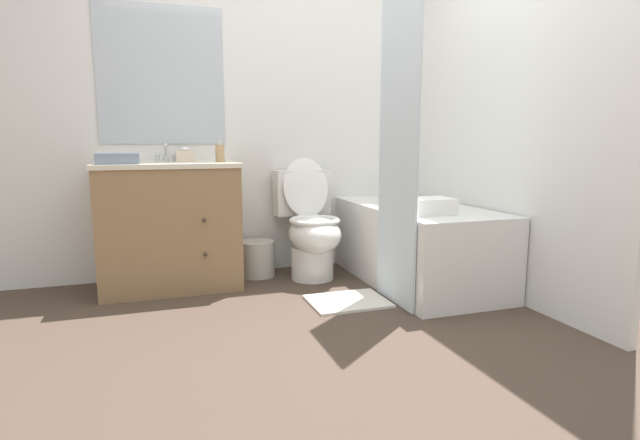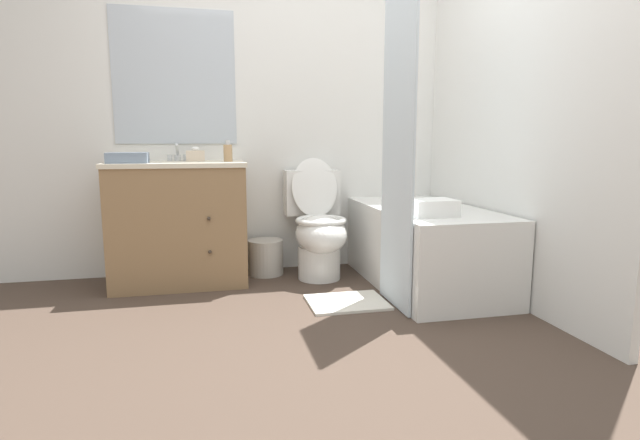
{
  "view_description": "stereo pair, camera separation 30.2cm",
  "coord_description": "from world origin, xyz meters",
  "px_view_note": "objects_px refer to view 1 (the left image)",
  "views": [
    {
      "loc": [
        -0.86,
        -2.13,
        0.98
      ],
      "look_at": [
        0.09,
        0.7,
        0.5
      ],
      "focal_mm": 28.0,
      "sensor_mm": 36.0,
      "label": 1
    },
    {
      "loc": [
        -0.57,
        -2.21,
        0.98
      ],
      "look_at": [
        0.09,
        0.7,
        0.5
      ],
      "focal_mm": 28.0,
      "sensor_mm": 36.0,
      "label": 2
    }
  ],
  "objects_px": {
    "soap_dispenser": "(220,153)",
    "hand_towel_folded": "(118,159)",
    "vanity_cabinet": "(170,224)",
    "tissue_box": "(185,156)",
    "bath_mat": "(348,301)",
    "toilet": "(310,227)",
    "sink_faucet": "(166,156)",
    "bathtub": "(417,244)",
    "wastebasket": "(257,258)",
    "bath_towel_folded": "(430,206)"
  },
  "relations": [
    {
      "from": "bath_mat",
      "to": "soap_dispenser",
      "type": "bearing_deg",
      "value": 133.92
    },
    {
      "from": "bathtub",
      "to": "wastebasket",
      "type": "xyz_separation_m",
      "value": [
        -1.02,
        0.51,
        -0.14
      ]
    },
    {
      "from": "vanity_cabinet",
      "to": "tissue_box",
      "type": "bearing_deg",
      "value": 41.74
    },
    {
      "from": "soap_dispenser",
      "to": "sink_faucet",
      "type": "bearing_deg",
      "value": 150.19
    },
    {
      "from": "vanity_cabinet",
      "to": "bathtub",
      "type": "relative_size",
      "value": 0.66
    },
    {
      "from": "vanity_cabinet",
      "to": "toilet",
      "type": "bearing_deg",
      "value": -4.08
    },
    {
      "from": "vanity_cabinet",
      "to": "soap_dispenser",
      "type": "height_order",
      "value": "soap_dispenser"
    },
    {
      "from": "toilet",
      "to": "hand_towel_folded",
      "type": "height_order",
      "value": "hand_towel_folded"
    },
    {
      "from": "wastebasket",
      "to": "tissue_box",
      "type": "height_order",
      "value": "tissue_box"
    },
    {
      "from": "bath_mat",
      "to": "tissue_box",
      "type": "bearing_deg",
      "value": 137.3
    },
    {
      "from": "toilet",
      "to": "soap_dispenser",
      "type": "bearing_deg",
      "value": 175.0
    },
    {
      "from": "vanity_cabinet",
      "to": "hand_towel_folded",
      "type": "xyz_separation_m",
      "value": [
        -0.29,
        -0.14,
        0.44
      ]
    },
    {
      "from": "vanity_cabinet",
      "to": "sink_faucet",
      "type": "height_order",
      "value": "sink_faucet"
    },
    {
      "from": "bathtub",
      "to": "bath_mat",
      "type": "relative_size",
      "value": 2.92
    },
    {
      "from": "bathtub",
      "to": "bath_mat",
      "type": "height_order",
      "value": "bathtub"
    },
    {
      "from": "soap_dispenser",
      "to": "hand_towel_folded",
      "type": "distance_m",
      "value": 0.64
    },
    {
      "from": "toilet",
      "to": "bath_towel_folded",
      "type": "bearing_deg",
      "value": -53.02
    },
    {
      "from": "sink_faucet",
      "to": "soap_dispenser",
      "type": "xyz_separation_m",
      "value": [
        0.34,
        -0.2,
        0.03
      ]
    },
    {
      "from": "vanity_cabinet",
      "to": "sink_faucet",
      "type": "bearing_deg",
      "value": 90.0
    },
    {
      "from": "soap_dispenser",
      "to": "bath_mat",
      "type": "distance_m",
      "value": 1.3
    },
    {
      "from": "hand_towel_folded",
      "to": "toilet",
      "type": "bearing_deg",
      "value": 3.32
    },
    {
      "from": "wastebasket",
      "to": "bath_towel_folded",
      "type": "xyz_separation_m",
      "value": [
        0.9,
        -0.87,
        0.46
      ]
    },
    {
      "from": "tissue_box",
      "to": "hand_towel_folded",
      "type": "bearing_deg",
      "value": -148.6
    },
    {
      "from": "toilet",
      "to": "wastebasket",
      "type": "distance_m",
      "value": 0.46
    },
    {
      "from": "soap_dispenser",
      "to": "hand_towel_folded",
      "type": "bearing_deg",
      "value": -168.67
    },
    {
      "from": "bathtub",
      "to": "bath_towel_folded",
      "type": "bearing_deg",
      "value": -109.42
    },
    {
      "from": "soap_dispenser",
      "to": "bath_towel_folded",
      "type": "height_order",
      "value": "soap_dispenser"
    },
    {
      "from": "hand_towel_folded",
      "to": "bath_mat",
      "type": "bearing_deg",
      "value": -23.35
    },
    {
      "from": "wastebasket",
      "to": "sink_faucet",
      "type": "bearing_deg",
      "value": 171.42
    },
    {
      "from": "sink_faucet",
      "to": "soap_dispenser",
      "type": "distance_m",
      "value": 0.4
    },
    {
      "from": "bathtub",
      "to": "hand_towel_folded",
      "type": "distance_m",
      "value": 2.02
    },
    {
      "from": "sink_faucet",
      "to": "wastebasket",
      "type": "relative_size",
      "value": 0.55
    },
    {
      "from": "sink_faucet",
      "to": "bath_towel_folded",
      "type": "distance_m",
      "value": 1.8
    },
    {
      "from": "bathtub",
      "to": "wastebasket",
      "type": "height_order",
      "value": "bathtub"
    },
    {
      "from": "vanity_cabinet",
      "to": "bathtub",
      "type": "bearing_deg",
      "value": -14.52
    },
    {
      "from": "bathtub",
      "to": "hand_towel_folded",
      "type": "bearing_deg",
      "value": 171.67
    },
    {
      "from": "wastebasket",
      "to": "soap_dispenser",
      "type": "distance_m",
      "value": 0.82
    },
    {
      "from": "sink_faucet",
      "to": "wastebasket",
      "type": "bearing_deg",
      "value": -8.58
    },
    {
      "from": "sink_faucet",
      "to": "tissue_box",
      "type": "height_order",
      "value": "sink_faucet"
    },
    {
      "from": "sink_faucet",
      "to": "bath_mat",
      "type": "height_order",
      "value": "sink_faucet"
    },
    {
      "from": "toilet",
      "to": "wastebasket",
      "type": "relative_size",
      "value": 3.32
    },
    {
      "from": "hand_towel_folded",
      "to": "vanity_cabinet",
      "type": "bearing_deg",
      "value": 26.04
    },
    {
      "from": "bathtub",
      "to": "bath_towel_folded",
      "type": "height_order",
      "value": "bath_towel_folded"
    },
    {
      "from": "toilet",
      "to": "bath_mat",
      "type": "xyz_separation_m",
      "value": [
        0.04,
        -0.63,
        -0.36
      ]
    },
    {
      "from": "soap_dispenser",
      "to": "tissue_box",
      "type": "bearing_deg",
      "value": 150.12
    },
    {
      "from": "bathtub",
      "to": "bath_mat",
      "type": "xyz_separation_m",
      "value": [
        -0.62,
        -0.28,
        -0.26
      ]
    },
    {
      "from": "toilet",
      "to": "wastebasket",
      "type": "height_order",
      "value": "toilet"
    },
    {
      "from": "sink_faucet",
      "to": "wastebasket",
      "type": "height_order",
      "value": "sink_faucet"
    },
    {
      "from": "bath_towel_folded",
      "to": "vanity_cabinet",
      "type": "bearing_deg",
      "value": 152.44
    },
    {
      "from": "bath_mat",
      "to": "wastebasket",
      "type": "bearing_deg",
      "value": 116.87
    }
  ]
}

